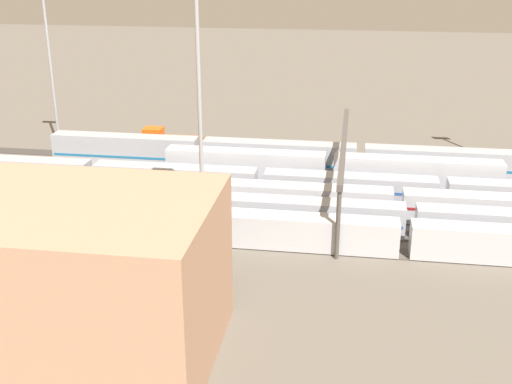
{
  "coord_description": "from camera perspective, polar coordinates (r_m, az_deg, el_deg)",
  "views": [
    {
      "loc": [
        -15.06,
        81.16,
        32.03
      ],
      "look_at": [
        -3.25,
        4.46,
        2.5
      ],
      "focal_mm": 44.73,
      "sensor_mm": 36.0,
      "label": 1
    }
  ],
  "objects": [
    {
      "name": "light_mast_0",
      "position": [
        110.68,
        -18.11,
        12.61
      ],
      "size": [
        2.8,
        0.7,
        28.64
      ],
      "color": "#9EA0A5",
      "rests_on": "ground_plane"
    },
    {
      "name": "light_mast_3",
      "position": [
        66.92,
        -5.12,
        9.37
      ],
      "size": [
        2.8,
        0.7,
        29.95
      ],
      "color": "#9EA0A5",
      "rests_on": "ground_plane"
    },
    {
      "name": "track_bed_6",
      "position": [
        75.01,
        -3.69,
        -4.44
      ],
      "size": [
        140.0,
        2.8,
        0.12
      ],
      "primitive_type": "cube",
      "color": "#4C443D",
      "rests_on": "ground_plane"
    },
    {
      "name": "track_bed_4",
      "position": [
        83.96,
        -2.25,
        -1.57
      ],
      "size": [
        140.0,
        2.8,
        0.12
      ],
      "primitive_type": "cube",
      "color": "#4C443D",
      "rests_on": "ground_plane"
    },
    {
      "name": "track_bed_5",
      "position": [
        79.45,
        -2.93,
        -2.92
      ],
      "size": [
        140.0,
        2.8,
        0.12
      ],
      "primitive_type": "cube",
      "color": "#3D3833",
      "rests_on": "ground_plane"
    },
    {
      "name": "signal_gantry",
      "position": [
        84.75,
        7.83,
        3.92
      ],
      "size": [
        0.7,
        35.0,
        8.8
      ],
      "color": "#4C4742",
      "rests_on": "ground_plane"
    },
    {
      "name": "track_bed_3",
      "position": [
        88.52,
        -1.64,
        -0.35
      ],
      "size": [
        140.0,
        2.8,
        0.12
      ],
      "primitive_type": "cube",
      "color": "#4C443D",
      "rests_on": "ground_plane"
    },
    {
      "name": "track_bed_2",
      "position": [
        93.13,
        -1.09,
        0.75
      ],
      "size": [
        140.0,
        2.8,
        0.12
      ],
      "primitive_type": "cube",
      "color": "#3D3833",
      "rests_on": "ground_plane"
    },
    {
      "name": "train_on_track_4",
      "position": [
        84.27,
        -5.59,
        -0.12
      ],
      "size": [
        139.0,
        3.06,
        4.4
      ],
      "color": "maroon",
      "rests_on": "ground_plane"
    },
    {
      "name": "track_bed_0",
      "position": [
        102.45,
        -0.14,
        2.65
      ],
      "size": [
        140.0,
        2.8,
        0.12
      ],
      "primitive_type": "cube",
      "color": "#3D3833",
      "rests_on": "ground_plane"
    },
    {
      "name": "ground_plane",
      "position": [
        88.54,
        -1.64,
        -0.38
      ],
      "size": [
        400.0,
        400.0,
        0.0
      ],
      "primitive_type": "plane",
      "color": "#60594F"
    },
    {
      "name": "train_on_track_1",
      "position": [
        95.81,
        9.28,
        2.66
      ],
      "size": [
        95.6,
        3.06,
        5.0
      ],
      "color": "#A8AAB2",
      "rests_on": "ground_plane"
    },
    {
      "name": "train_on_track_0",
      "position": [
        104.77,
        -7.68,
        4.08
      ],
      "size": [
        10.0,
        3.0,
        5.0
      ],
      "color": "#D85914",
      "rests_on": "ground_plane"
    },
    {
      "name": "train_on_track_3",
      "position": [
        87.35,
        0.41,
        0.72
      ],
      "size": [
        95.6,
        3.06,
        3.8
      ],
      "color": "#A8AAB2",
      "rests_on": "ground_plane"
    },
    {
      "name": "track_bed_1",
      "position": [
        97.77,
        -0.59,
        1.74
      ],
      "size": [
        140.0,
        2.8,
        0.12
      ],
      "primitive_type": "cube",
      "color": "#4C443D",
      "rests_on": "ground_plane"
    },
    {
      "name": "train_on_track_2",
      "position": [
        91.08,
        6.58,
        1.85
      ],
      "size": [
        47.2,
        3.0,
        5.0
      ],
      "color": "#B7BABF",
      "rests_on": "ground_plane"
    },
    {
      "name": "train_on_track_6",
      "position": [
        75.07,
        -6.65,
        -2.84
      ],
      "size": [
        139.0,
        3.0,
        4.4
      ],
      "color": "#285193",
      "rests_on": "ground_plane"
    },
    {
      "name": "train_on_track_5",
      "position": [
        77.6,
        13.63,
        -2.55
      ],
      "size": [
        47.2,
        3.06,
        3.8
      ],
      "color": "#A8AAB2",
      "rests_on": "ground_plane"
    }
  ]
}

